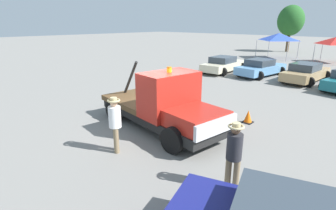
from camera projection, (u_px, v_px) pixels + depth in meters
The scene contains 11 objects.
ground_plane at pixel (159, 127), 10.66m from camera, with size 160.00×160.00×0.00m, color gray.
tow_truck at pixel (165, 106), 10.09m from camera, with size 6.15×2.81×2.54m.
person_near_truck at pixel (234, 151), 6.42m from camera, with size 0.40×0.40×1.80m.
person_at_hood at pixel (115, 120), 8.34m from camera, with size 0.41×0.41×1.85m.
parked_car_cream at pixel (224, 64), 22.23m from camera, with size 2.56×4.99×1.34m.
parked_car_skyblue at pixel (260, 68), 20.60m from camera, with size 2.77×4.79×1.34m.
parked_car_tan at pixel (306, 73), 18.64m from camera, with size 2.54×4.94×1.34m.
canopy_tent_blue at pixel (279, 37), 30.12m from camera, with size 3.60×3.60×2.88m.
canopy_tent_red at pixel (336, 41), 26.89m from camera, with size 3.02×3.02×2.64m.
tree_left at pixel (291, 21), 36.63m from camera, with size 3.57×3.57×6.38m.
traffic_cone at pixel (248, 117), 11.06m from camera, with size 0.40×0.40×0.55m.
Camera 1 is at (7.05, -6.95, 4.08)m, focal length 28.00 mm.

